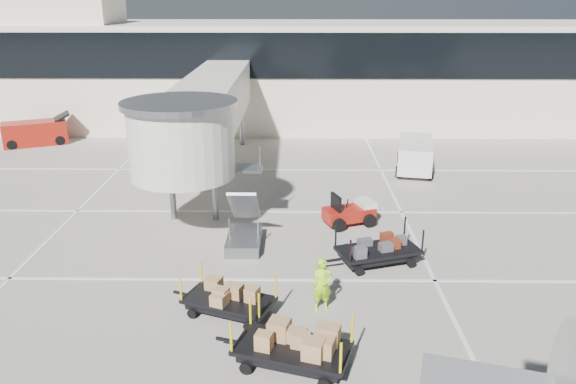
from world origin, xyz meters
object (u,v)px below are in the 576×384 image
baggage_tug (350,213)px  ground_worker (322,285)px  belt_loader (36,133)px  suitcase_cart (378,251)px  box_cart_near (296,349)px  minivan (415,152)px  box_cart_far (230,300)px

baggage_tug → ground_worker: bearing=-122.8°
ground_worker → belt_loader: 29.27m
baggage_tug → suitcase_cart: size_ratio=0.65×
box_cart_near → ground_worker: bearing=91.6°
suitcase_cart → minivan: minivan is taller
suitcase_cart → ground_worker: (-2.36, -3.47, 0.41)m
box_cart_far → ground_worker: 3.13m
baggage_tug → box_cart_far: (-4.72, -7.88, -0.02)m
baggage_tug → box_cart_far: size_ratio=0.70×
baggage_tug → box_cart_far: 9.19m
suitcase_cart → box_cart_near: size_ratio=0.98×
box_cart_far → minivan: minivan is taller
box_cart_far → belt_loader: (-16.24, 22.32, 0.29)m
box_cart_far → ground_worker: ground_worker is taller
suitcase_cart → box_cart_near: bearing=-134.4°
ground_worker → minivan: 17.44m
ground_worker → box_cart_far: bearing=174.4°
box_cart_near → box_cart_far: box_cart_near is taller
baggage_tug → box_cart_near: box_cart_near is taller
box_cart_near → minivan: 20.68m
minivan → belt_loader: size_ratio=1.05×
baggage_tug → ground_worker: (-1.64, -7.55, 0.39)m
ground_worker → belt_loader: (-19.33, 21.98, -0.12)m
box_cart_near → belt_loader: 31.17m
box_cart_near → box_cart_far: (-2.21, 2.80, -0.07)m
suitcase_cart → ground_worker: bearing=-142.5°
baggage_tug → minivan: (4.72, 8.69, 0.53)m
suitcase_cart → belt_loader: belt_loader is taller
baggage_tug → ground_worker: 7.73m
baggage_tug → belt_loader: size_ratio=0.54×
box_cart_near → belt_loader: size_ratio=0.85×
box_cart_far → belt_loader: size_ratio=0.76×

